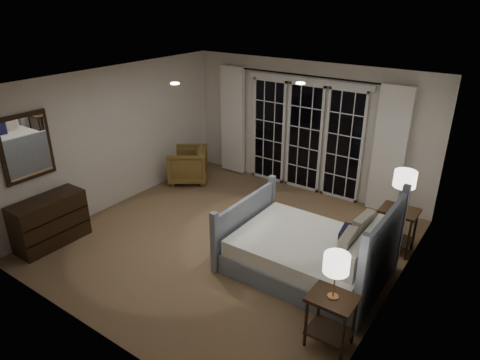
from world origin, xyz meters
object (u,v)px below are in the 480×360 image
Objects in this scene: nightstand_left at (331,314)px; dresser at (50,221)px; nightstand_right at (397,223)px; lamp_right at (405,179)px; armchair at (188,165)px; lamp_left at (336,264)px; bed at (310,253)px.

dresser is (-4.44, -0.52, -0.05)m from nightstand_left.
nightstand_right is 1.13× the size of lamp_right.
dresser reaches higher than armchair.
lamp_right is (0.01, 2.37, 0.10)m from lamp_left.
dresser is (-3.65, -1.63, 0.07)m from bed.
nightstand_right is 1.30× the size of lamp_left.
lamp_right is (-0.00, -0.00, 0.72)m from nightstand_right.
dresser is (-4.45, -2.89, -0.79)m from lamp_right.
nightstand_right is 2.45m from lamp_left.
lamp_right is at bearing -153.43° from nightstand_right.
lamp_right is at bearing 89.68° from nightstand_left.
nightstand_left is 2.37m from nightstand_right.
dresser is at bearing -173.34° from nightstand_left.
bed is 4.00m from dresser.
armchair is (-4.32, 0.16, -0.82)m from lamp_right.
lamp_right is 5.37m from dresser.
armchair is (-4.31, 2.53, -0.72)m from lamp_left.
bed is 1.92× the size of dresser.
lamp_left is 2.37m from lamp_right.
nightstand_right reaches higher than nightstand_left.
lamp_left is at bearing 24.02° from armchair.
nightstand_left is 0.95× the size of nightstand_right.
nightstand_left is 1.24× the size of lamp_left.
bed is 3.20× the size of nightstand_left.
lamp_left reaches higher than nightstand_left.
lamp_left is 0.68× the size of armchair.
armchair is (-4.31, 2.53, -0.08)m from nightstand_left.
nightstand_right is 4.33m from armchair.
bed is 1.50m from nightstand_right.
lamp_left is 5.05m from armchair.
bed reaches higher than nightstand_left.
nightstand_left is 5.00m from armchair.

